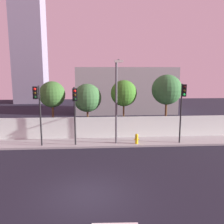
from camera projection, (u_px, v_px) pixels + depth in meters
name	position (u px, v px, depth m)	size (l,w,h in m)	color
ground_plane	(88.00, 195.00, 11.31)	(80.00, 80.00, 0.00)	black
sidewalk	(91.00, 143.00, 19.36)	(36.00, 2.40, 0.15)	gray
perimeter_wall	(91.00, 127.00, 20.46)	(36.00, 0.18, 1.80)	silver
traffic_light_left	(38.00, 103.00, 17.39)	(0.35, 1.17, 4.63)	black
traffic_light_center	(75.00, 104.00, 17.30)	(0.41, 1.68, 4.52)	black
traffic_light_right	(182.00, 101.00, 18.10)	(0.42, 1.17, 4.73)	black
street_lamp_curbside	(117.00, 95.00, 18.10)	(0.60, 2.06, 6.51)	#4C4C51
fire_hydrant	(137.00, 138.00, 18.83)	(0.44, 0.26, 0.81)	gold
roadside_tree_leftmost	(52.00, 95.00, 21.02)	(2.32, 2.32, 4.98)	brown
roadside_tree_midleft	(87.00, 98.00, 21.29)	(2.54, 2.54, 4.75)	brown
roadside_tree_midright	(124.00, 93.00, 21.44)	(2.37, 2.37, 5.07)	brown
roadside_tree_rightmost	(167.00, 90.00, 21.65)	(2.75, 2.75, 5.56)	brown
low_building_distant	(125.00, 90.00, 34.18)	(13.79, 6.00, 6.38)	gray
tower_on_skyline	(28.00, 15.00, 42.76)	(5.55, 5.00, 31.56)	gray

